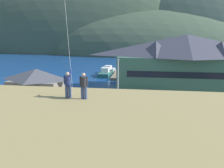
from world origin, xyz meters
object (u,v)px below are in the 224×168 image
at_px(harbor_lodge, 186,61).
at_px(storage_shed_near_lot, 37,87).
at_px(moored_boat_wharfside, 108,71).
at_px(person_companion, 84,85).
at_px(parked_car_corner_spot, 196,108).
at_px(moored_boat_inner_slip, 106,73).
at_px(person_kite_flyer, 68,84).
at_px(wharf_dock, 120,75).
at_px(parking_light_pole, 118,78).
at_px(parked_car_lone_by_shed, 140,121).
at_px(moored_boat_outer_mooring, 134,73).

xyz_separation_m(harbor_lodge, storage_shed_near_lot, (-23.28, -13.83, -2.65)).
bearing_deg(moored_boat_wharfside, person_companion, -83.19).
relative_size(harbor_lodge, parked_car_corner_spot, 6.36).
bearing_deg(moored_boat_wharfside, moored_boat_inner_slip, -92.60).
xyz_separation_m(moored_boat_inner_slip, person_kite_flyer, (4.56, -42.57, 6.50)).
relative_size(wharf_dock, parked_car_corner_spot, 3.15).
bearing_deg(person_companion, parking_light_pole, 89.62).
bearing_deg(wharf_dock, person_kite_flyer, -88.84).
distance_m(harbor_lodge, parking_light_pole, 16.35).
xyz_separation_m(storage_shed_near_lot, parked_car_lone_by_shed, (15.18, -6.72, -1.81)).
xyz_separation_m(harbor_lodge, person_companion, (-11.72, -30.50, 1.68)).
height_order(moored_boat_wharfside, moored_boat_outer_mooring, same).
height_order(wharf_dock, person_kite_flyer, person_kite_flyer).
bearing_deg(harbor_lodge, parked_car_lone_by_shed, -111.52).
xyz_separation_m(moored_boat_outer_mooring, moored_boat_inner_slip, (-7.28, -1.13, 0.00)).
bearing_deg(person_kite_flyer, moored_boat_outer_mooring, 86.45).
relative_size(storage_shed_near_lot, moored_boat_inner_slip, 0.99).
height_order(storage_shed_near_lot, parked_car_lone_by_shed, storage_shed_near_lot).
xyz_separation_m(moored_boat_wharfside, parked_car_corner_spot, (16.29, -31.21, 0.34)).
bearing_deg(person_kite_flyer, wharf_dock, 91.16).
xyz_separation_m(moored_boat_wharfside, parking_light_pole, (5.67, -27.36, 3.28)).
xyz_separation_m(moored_boat_outer_mooring, parked_car_lone_by_shed, (2.05, -33.97, 0.34)).
distance_m(wharf_dock, parked_car_corner_spot, 30.39).
bearing_deg(parked_car_corner_spot, person_kite_flyer, -128.42).
xyz_separation_m(harbor_lodge, moored_boat_wharfside, (-17.27, 15.93, -4.80)).
distance_m(wharf_dock, person_companion, 43.39).
distance_m(storage_shed_near_lot, moored_boat_inner_slip, 26.86).
height_order(moored_boat_wharfside, moored_boat_inner_slip, same).
bearing_deg(storage_shed_near_lot, moored_boat_inner_slip, 77.37).
relative_size(storage_shed_near_lot, parked_car_lone_by_shed, 1.95).
relative_size(wharf_dock, parked_car_lone_by_shed, 3.12).
distance_m(harbor_lodge, person_kite_flyer, 32.94).
distance_m(parked_car_lone_by_shed, person_companion, 12.23).
xyz_separation_m(storage_shed_near_lot, person_companion, (11.56, -16.67, 4.33)).
xyz_separation_m(moored_boat_outer_mooring, parked_car_corner_spot, (9.18, -28.70, 0.34)).
height_order(moored_boat_outer_mooring, parked_car_lone_by_shed, moored_boat_outer_mooring).
relative_size(moored_boat_inner_slip, person_kite_flyer, 4.53).
bearing_deg(harbor_lodge, storage_shed_near_lot, -149.29).
bearing_deg(moored_boat_inner_slip, parking_light_pole, -76.18).
relative_size(harbor_lodge, person_companion, 15.49).
bearing_deg(moored_boat_inner_slip, person_companion, -82.40).
distance_m(harbor_lodge, person_companion, 32.71).
bearing_deg(person_companion, parked_car_lone_by_shed, 70.01).
bearing_deg(parked_car_lone_by_shed, storage_shed_near_lot, 156.12).
xyz_separation_m(parked_car_lone_by_shed, parking_light_pole, (-3.49, 9.12, 2.94)).
bearing_deg(harbor_lodge, person_kite_flyer, -113.03).
bearing_deg(moored_boat_inner_slip, harbor_lodge, -35.20).
height_order(parked_car_lone_by_shed, parking_light_pole, parking_light_pole).
bearing_deg(moored_boat_outer_mooring, wharf_dock, -162.54).
bearing_deg(parking_light_pole, wharf_dock, 95.13).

